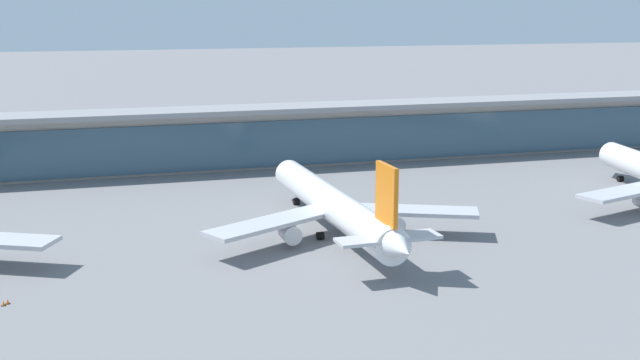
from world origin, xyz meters
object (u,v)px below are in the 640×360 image
Objects in this scene: safety_cone_alpha at (3,303)px; safety_cone_delta at (8,302)px; airliner_centre_stand at (334,206)px; service_truck_by_tail_white at (378,241)px.

safety_cone_alpha is 1.00× the size of safety_cone_delta.
airliner_centre_stand is 55.97m from safety_cone_alpha.
airliner_centre_stand is at bearing 19.92° from safety_cone_delta.
airliner_centre_stand reaches higher than safety_cone_alpha.
safety_cone_alpha and safety_cone_delta have the same top height.
safety_cone_delta is at bearing 48.34° from safety_cone_alpha.
service_truck_by_tail_white is at bearing -56.69° from airliner_centre_stand.
airliner_centre_stand is at bearing 20.27° from safety_cone_alpha.
service_truck_by_tail_white is 9.08× the size of safety_cone_delta.
airliner_centre_stand reaches higher than service_truck_by_tail_white.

